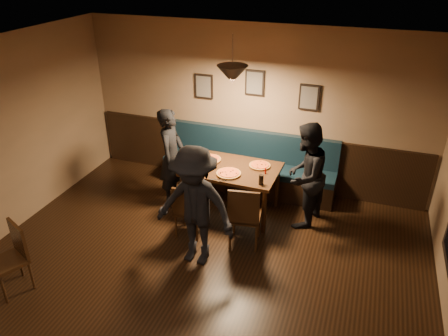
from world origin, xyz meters
name	(u,v)px	position (x,y,z in m)	size (l,w,h in m)	color
floor	(168,320)	(0.00, 0.00, 0.00)	(7.00, 7.00, 0.00)	black
ceiling	(148,83)	(0.00, 0.00, 2.80)	(7.00, 7.00, 0.00)	silver
wall_back	(254,108)	(0.00, 3.50, 1.40)	(6.00, 6.00, 0.00)	#8C704F
wainscot	(252,157)	(0.00, 3.47, 0.50)	(5.88, 0.06, 1.00)	black
booth_bench	(248,163)	(0.00, 3.20, 0.50)	(3.00, 0.60, 1.00)	#0F232D
picture_left	(204,86)	(-0.90, 3.47, 1.70)	(0.32, 0.04, 0.42)	black
picture_center	(255,83)	(0.00, 3.47, 1.85)	(0.32, 0.04, 0.42)	black
picture_right	(309,97)	(0.90, 3.47, 1.70)	(0.32, 0.04, 0.42)	black
pendant_lamp	(232,74)	(-0.05, 2.44, 2.25)	(0.44, 0.44, 0.25)	black
dining_table	(231,189)	(-0.05, 2.44, 0.39)	(1.46, 0.94, 0.78)	black
chair_near_left	(190,209)	(-0.42, 1.64, 0.43)	(0.38, 0.38, 0.85)	black
chair_near_right	(245,214)	(0.41, 1.69, 0.49)	(0.43, 0.43, 0.98)	black
diner_left	(172,157)	(-1.06, 2.42, 0.81)	(0.59, 0.39, 1.62)	black
diner_right	(305,176)	(1.08, 2.48, 0.82)	(0.80, 0.62, 1.64)	black
diner_front	(195,207)	(-0.11, 1.12, 0.85)	(1.10, 0.63, 1.70)	black
pizza_a	(210,159)	(-0.46, 2.56, 0.80)	(0.37, 0.37, 0.04)	gold
pizza_b	(229,173)	(-0.02, 2.21, 0.80)	(0.37, 0.37, 0.04)	#C66725
pizza_c	(260,165)	(0.36, 2.62, 0.80)	(0.33, 0.33, 0.04)	orange
soda_glass	(261,180)	(0.52, 2.09, 0.86)	(0.07, 0.07, 0.15)	black
tabasco_bottle	(265,170)	(0.50, 2.42, 0.84)	(0.03, 0.03, 0.11)	#9E0D05
napkin_a	(203,157)	(-0.61, 2.64, 0.79)	(0.16, 0.16, 0.01)	#217F3A
napkin_b	(196,169)	(-0.54, 2.20, 0.78)	(0.13, 0.13, 0.01)	#1B6822
cutlery_set	(220,180)	(-0.07, 2.01, 0.78)	(0.02, 0.20, 0.00)	silver
cafe_chair_far	(8,260)	(-2.04, -0.17, 0.45)	(0.40, 0.40, 0.90)	black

